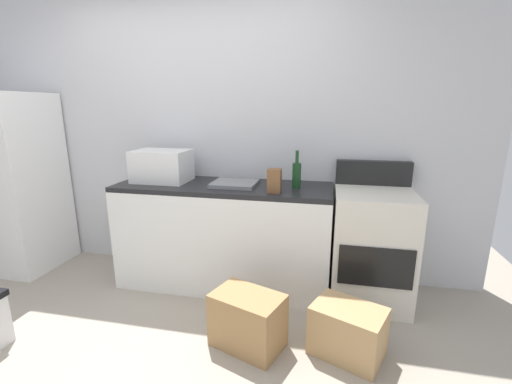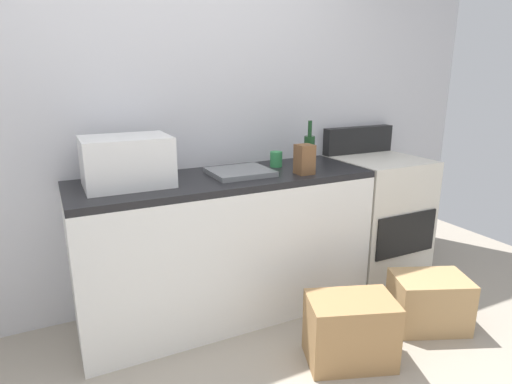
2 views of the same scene
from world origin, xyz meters
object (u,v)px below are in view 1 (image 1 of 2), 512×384
refrigerator (15,183)px  microwave (162,166)px  cardboard_box_large (248,320)px  cardboard_box_medium (348,331)px  stove_oven (371,245)px  coffee_mug (273,179)px  wine_bottle (297,174)px  knife_block (274,181)px

refrigerator → microwave: size_ratio=3.60×
cardboard_box_large → cardboard_box_medium: (0.64, 0.05, -0.02)m
stove_oven → coffee_mug: bearing=173.7°
wine_bottle → cardboard_box_medium: size_ratio=0.70×
refrigerator → microwave: refrigerator is taller
stove_oven → coffee_mug: 0.95m
microwave → refrigerator: bearing=-177.2°
stove_oven → cardboard_box_large: stove_oven is taller
stove_oven → coffee_mug: stove_oven is taller
refrigerator → knife_block: size_ratio=9.20×
microwave → cardboard_box_medium: microwave is taller
wine_bottle → knife_block: bearing=-130.1°
stove_oven → cardboard_box_large: (-0.83, -0.77, -0.28)m
stove_oven → wine_bottle: size_ratio=3.67×
wine_bottle → cardboard_box_large: size_ratio=0.67×
knife_block → cardboard_box_medium: bearing=-44.3°
microwave → cardboard_box_large: bearing=-39.9°
stove_oven → wine_bottle: 0.82m
refrigerator → coffee_mug: 2.47m
wine_bottle → cardboard_box_large: 1.16m
cardboard_box_large → cardboard_box_medium: bearing=4.5°
refrigerator → cardboard_box_medium: (3.07, -0.67, -0.67)m
wine_bottle → stove_oven: bearing=-0.7°
knife_block → stove_oven: bearing=12.7°
cardboard_box_large → microwave: bearing=140.1°
coffee_mug → stove_oven: bearing=-6.3°
stove_oven → knife_block: (-0.76, -0.17, 0.52)m
refrigerator → cardboard_box_medium: refrigerator is taller
wine_bottle → knife_block: size_ratio=1.67×
microwave → cardboard_box_large: size_ratio=1.03×
stove_oven → wine_bottle: (-0.61, 0.01, 0.54)m
refrigerator → wine_bottle: size_ratio=5.52×
refrigerator → wine_bottle: bearing=1.3°
coffee_mug → cardboard_box_large: (-0.02, -0.86, -0.77)m
stove_oven → refrigerator: bearing=-179.0°
knife_block → cardboard_box_large: knife_block is taller
coffee_mug → knife_block: (0.05, -0.26, 0.04)m
knife_block → wine_bottle: bearing=49.9°
knife_block → microwave: bearing=169.4°
coffee_mug → cardboard_box_medium: 1.29m
wine_bottle → knife_block: 0.23m
refrigerator → wine_bottle: refrigerator is taller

